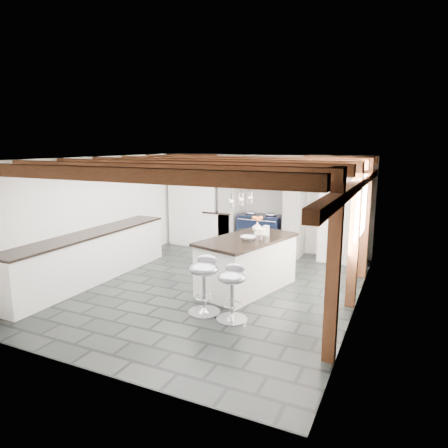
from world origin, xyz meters
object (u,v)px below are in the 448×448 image
at_px(range_cooker, 261,233).
at_px(kitchen_island, 247,263).
at_px(bar_stool_near, 232,286).
at_px(bar_stool_far, 204,278).

relative_size(range_cooker, kitchen_island, 0.48).
bearing_deg(bar_stool_near, kitchen_island, 87.48).
relative_size(range_cooker, bar_stool_near, 1.18).
bearing_deg(kitchen_island, range_cooker, 119.99).
bearing_deg(bar_stool_near, range_cooker, 88.86).
bearing_deg(bar_stool_far, range_cooker, 76.74).
bearing_deg(range_cooker, kitchen_island, -75.46).
bearing_deg(bar_stool_near, bar_stool_far, 159.38).
distance_m(range_cooker, kitchen_island, 2.54).
bearing_deg(bar_stool_far, kitchen_island, 61.26).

